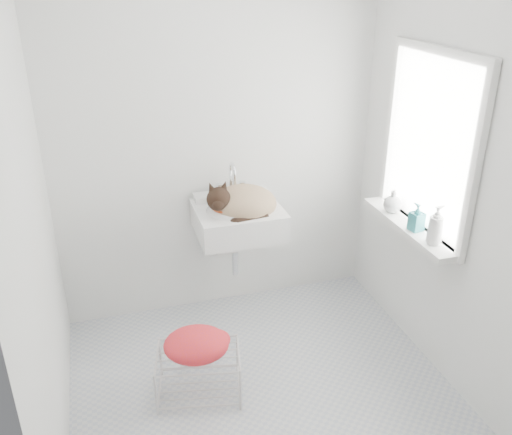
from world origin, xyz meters
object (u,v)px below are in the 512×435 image
object	(u,v)px
wire_rack	(199,372)
bottle_a	(433,244)
bottle_b	(415,230)
cat	(240,203)
bottle_c	(392,212)
sink	(238,208)

from	to	relation	value
wire_rack	bottle_a	bearing A→B (deg)	-5.82
wire_rack	bottle_b	world-z (taller)	bottle_b
cat	bottle_c	xyz separation A→B (m)	(0.92, -0.33, -0.04)
cat	bottle_b	distance (m)	1.10
bottle_a	bottle_b	size ratio (longest dim) A/B	1.18
sink	wire_rack	distance (m)	1.06
cat	wire_rack	xyz separation A→B (m)	(-0.44, -0.66, -0.74)
cat	wire_rack	size ratio (longest dim) A/B	1.04
bottle_c	cat	bearing A→B (deg)	160.25
sink	bottle_a	xyz separation A→B (m)	(0.93, -0.81, 0.00)
bottle_a	wire_rack	bearing A→B (deg)	174.18
wire_rack	bottle_a	world-z (taller)	bottle_a
bottle_b	bottle_a	bearing A→B (deg)	-90.00
cat	bottle_c	bearing A→B (deg)	-12.13
bottle_a	bottle_b	bearing A→B (deg)	90.00
bottle_a	bottle_c	size ratio (longest dim) A/B	1.30
wire_rack	bottle_b	bearing A→B (deg)	2.03
wire_rack	bottle_a	distance (m)	1.54
sink	cat	xyz separation A→B (m)	(0.01, -0.02, 0.04)
sink	cat	distance (m)	0.05
cat	bottle_a	bearing A→B (deg)	-33.24
sink	bottle_a	size ratio (longest dim) A/B	2.84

